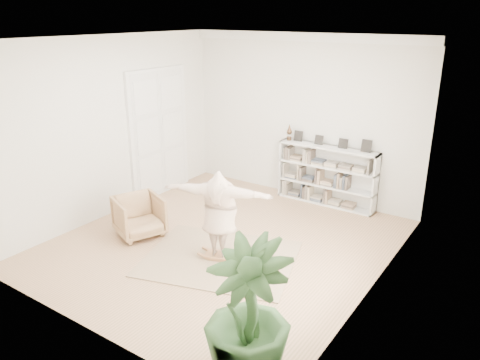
# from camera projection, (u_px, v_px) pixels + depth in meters

# --- Properties ---
(floor) EXTENTS (6.00, 6.00, 0.00)m
(floor) POSITION_uv_depth(u_px,v_px,m) (223.00, 243.00, 8.57)
(floor) COLOR #8F6E49
(floor) RESTS_ON ground
(room_shell) EXTENTS (6.00, 6.00, 6.00)m
(room_shell) POSITION_uv_depth(u_px,v_px,m) (304.00, 37.00, 9.67)
(room_shell) COLOR silver
(room_shell) RESTS_ON floor
(doors) EXTENTS (0.09, 1.78, 2.92)m
(doors) POSITION_uv_depth(u_px,v_px,m) (159.00, 134.00, 10.53)
(doors) COLOR white
(doors) RESTS_ON floor
(bookshelf) EXTENTS (2.20, 0.35, 1.64)m
(bookshelf) POSITION_uv_depth(u_px,v_px,m) (327.00, 176.00, 10.15)
(bookshelf) COLOR silver
(bookshelf) RESTS_ON floor
(armchair) EXTENTS (1.09, 1.08, 0.76)m
(armchair) POSITION_uv_depth(u_px,v_px,m) (139.00, 216.00, 8.77)
(armchair) COLOR tan
(armchair) RESTS_ON floor
(rug) EXTENTS (2.97, 2.64, 0.02)m
(rug) POSITION_uv_depth(u_px,v_px,m) (220.00, 258.00, 8.01)
(rug) COLOR tan
(rug) RESTS_ON floor
(rocker_board) EXTENTS (0.57, 0.44, 0.11)m
(rocker_board) POSITION_uv_depth(u_px,v_px,m) (220.00, 255.00, 7.99)
(rocker_board) COLOR #9B663E
(rocker_board) RESTS_ON rug
(person) EXTENTS (1.92, 1.02, 1.51)m
(person) POSITION_uv_depth(u_px,v_px,m) (219.00, 212.00, 7.72)
(person) COLOR beige
(person) RESTS_ON rocker_board
(houseplant) EXTENTS (1.01, 1.01, 1.74)m
(houseplant) POSITION_uv_depth(u_px,v_px,m) (248.00, 314.00, 5.12)
(houseplant) COLOR #32582C
(houseplant) RESTS_ON floor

